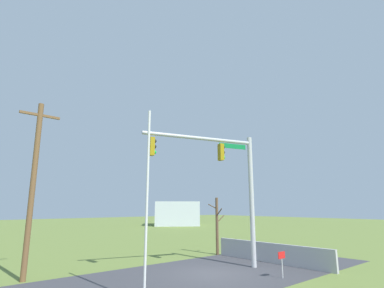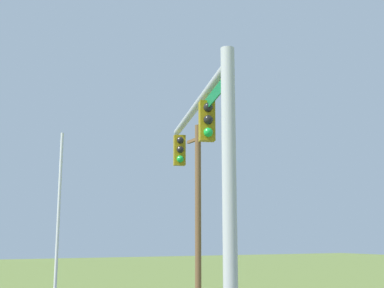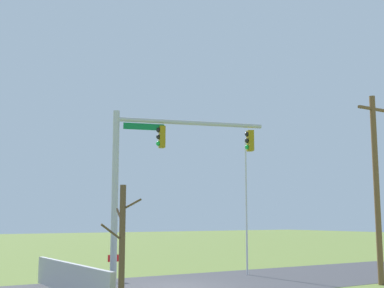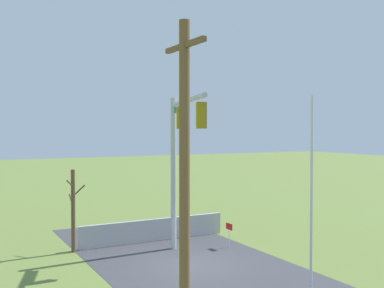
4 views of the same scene
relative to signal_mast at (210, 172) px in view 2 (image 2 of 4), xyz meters
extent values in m
cylinder|color=#B2B5BA|center=(1.61, -0.48, -1.43)|extent=(0.28, 0.28, 7.49)
cylinder|color=#B2B5BA|center=(-1.60, 0.48, 1.96)|extent=(6.48, 2.10, 0.20)
cube|color=#0F7238|center=(0.45, -0.13, 1.68)|extent=(1.73, 0.54, 0.28)
cube|color=#937A0F|center=(-0.32, 0.09, 1.26)|extent=(0.33, 0.41, 0.96)
sphere|color=black|center=(-0.17, 0.05, 1.56)|extent=(0.22, 0.22, 0.22)
sphere|color=black|center=(-0.17, 0.05, 1.26)|extent=(0.22, 0.22, 0.22)
sphere|color=green|center=(-0.17, 0.05, 0.96)|extent=(0.22, 0.22, 0.22)
cube|color=#937A0F|center=(-4.30, 1.28, 1.26)|extent=(0.33, 0.41, 0.96)
sphere|color=black|center=(-4.16, 1.23, 1.56)|extent=(0.22, 0.22, 0.22)
sphere|color=black|center=(-4.16, 1.23, 1.26)|extent=(0.22, 0.22, 0.22)
sphere|color=green|center=(-4.16, 1.23, 0.96)|extent=(0.22, 0.22, 0.22)
cylinder|color=silver|center=(-6.55, -1.93, -1.62)|extent=(0.10, 0.10, 7.12)
cylinder|color=brown|center=(-9.02, 4.41, -0.92)|extent=(0.26, 0.26, 8.51)
cube|color=brown|center=(-9.02, 4.41, 2.73)|extent=(1.90, 0.12, 0.12)
camera|label=1|loc=(-12.86, -11.79, -1.82)|focal=28.29mm
camera|label=2|loc=(9.86, -5.47, -1.43)|focal=47.08mm
camera|label=3|loc=(10.51, 19.71, -2.26)|focal=48.38mm
camera|label=4|loc=(-18.71, 9.42, 0.72)|focal=42.83mm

